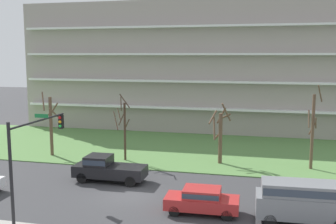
# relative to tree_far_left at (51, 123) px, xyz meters

# --- Properties ---
(ground) EXTENTS (160.00, 160.00, 0.00)m
(ground) POSITION_rel_tree_far_left_xyz_m (10.57, -8.51, -3.12)
(ground) COLOR #38383A
(grass_lawn_strip) EXTENTS (80.00, 16.00, 0.08)m
(grass_lawn_strip) POSITION_rel_tree_far_left_xyz_m (10.57, 5.49, -3.08)
(grass_lawn_strip) COLOR #547F42
(grass_lawn_strip) RESTS_ON ground
(apartment_building) EXTENTS (43.24, 14.43, 15.91)m
(apartment_building) POSITION_rel_tree_far_left_xyz_m (10.57, 20.22, 4.84)
(apartment_building) COLOR #9E938C
(apartment_building) RESTS_ON ground
(tree_far_left) EXTENTS (2.09, 1.94, 6.06)m
(tree_far_left) POSITION_rel_tree_far_left_xyz_m (0.00, 0.00, 0.00)
(tree_far_left) COLOR brown
(tree_far_left) RESTS_ON ground
(tree_left) EXTENTS (1.79, 1.76, 6.12)m
(tree_left) POSITION_rel_tree_far_left_xyz_m (7.26, -0.14, -0.06)
(tree_left) COLOR #423023
(tree_left) RESTS_ON ground
(tree_center) EXTENTS (1.91, 1.88, 5.47)m
(tree_center) POSITION_rel_tree_far_left_xyz_m (15.68, 0.90, -0.39)
(tree_center) COLOR brown
(tree_center) RESTS_ON ground
(tree_right) EXTENTS (1.08, 1.07, 7.10)m
(tree_right) POSITION_rel_tree_far_left_xyz_m (23.27, 0.88, 0.25)
(tree_right) COLOR brown
(tree_right) RESTS_ON ground
(van_gray_center_left) EXTENTS (5.28, 2.22, 2.36)m
(van_gray_center_left) POSITION_rel_tree_far_left_xyz_m (21.64, -10.51, -1.72)
(van_gray_center_left) COLOR slate
(van_gray_center_left) RESTS_ON ground
(pickup_black_center_right) EXTENTS (5.42, 2.04, 1.95)m
(pickup_black_center_right) POSITION_rel_tree_far_left_xyz_m (7.99, -6.01, -2.10)
(pickup_black_center_right) COLOR black
(pickup_black_center_right) RESTS_ON ground
(sedan_red_near_right) EXTENTS (4.45, 1.93, 1.57)m
(sedan_red_near_right) POSITION_rel_tree_far_left_xyz_m (15.88, -10.51, -2.25)
(sedan_red_near_right) COLOR #B22828
(sedan_red_near_right) RESTS_ON ground
(traffic_signal_mast) EXTENTS (0.90, 6.02, 5.94)m
(traffic_signal_mast) POSITION_rel_tree_far_left_xyz_m (6.22, -12.99, 1.01)
(traffic_signal_mast) COLOR black
(traffic_signal_mast) RESTS_ON ground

